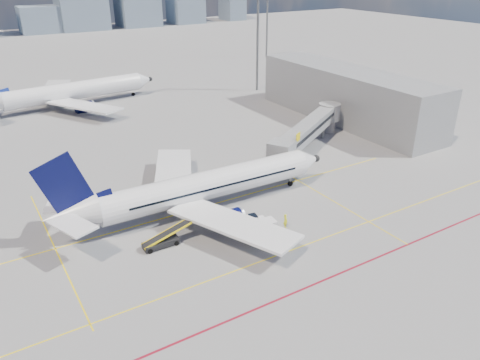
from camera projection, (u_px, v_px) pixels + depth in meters
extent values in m
plane|color=slate|center=(246.00, 231.00, 55.17)|extent=(420.00, 420.00, 0.00)
cube|color=yellow|center=(213.00, 204.00, 61.34)|extent=(60.00, 0.18, 0.01)
cube|color=yellow|center=(276.00, 256.00, 50.55)|extent=(80.00, 0.15, 0.01)
cube|color=yellow|center=(325.00, 196.00, 63.37)|extent=(0.15, 28.00, 0.01)
cube|color=yellow|center=(55.00, 249.00, 51.83)|extent=(0.15, 30.00, 0.01)
cube|color=maroon|center=(311.00, 286.00, 45.92)|extent=(90.00, 0.25, 0.01)
cube|color=#94989D|center=(308.00, 130.00, 76.54)|extent=(20.84, 13.93, 2.60)
cube|color=black|center=(308.00, 128.00, 76.46)|extent=(20.52, 13.82, 0.55)
cube|color=#94989D|center=(281.00, 152.00, 67.65)|extent=(4.49, 4.56, 3.00)
cube|color=black|center=(294.00, 163.00, 72.97)|extent=(2.20, 1.00, 0.70)
cylinder|color=slate|center=(294.00, 155.00, 72.40)|extent=(0.56, 0.56, 2.70)
cylinder|color=slate|center=(323.00, 128.00, 83.55)|extent=(0.60, 0.60, 3.90)
cylinder|color=#94989D|center=(329.00, 112.00, 85.69)|extent=(4.00, 4.00, 3.00)
cylinder|color=slate|center=(328.00, 122.00, 86.51)|extent=(2.40, 2.40, 3.90)
cube|color=yellow|center=(298.00, 137.00, 68.06)|extent=(1.26, 0.82, 1.20)
cube|color=#94989D|center=(347.00, 95.00, 92.11)|extent=(10.00, 42.00, 10.00)
cube|color=black|center=(328.00, 98.00, 89.82)|extent=(0.25, 40.00, 4.50)
cylinder|color=slate|center=(258.00, 38.00, 110.32)|extent=(0.56, 0.56, 25.00)
cylinder|color=slate|center=(267.00, 18.00, 150.12)|extent=(0.56, 0.56, 25.00)
cube|color=slate|center=(43.00, 19.00, 205.97)|extent=(19.53, 12.89, 11.33)
cube|color=slate|center=(186.00, 8.00, 238.30)|extent=(15.59, 15.15, 14.60)
cylinder|color=white|center=(210.00, 184.00, 59.11)|extent=(28.26, 4.31, 3.66)
cone|color=white|center=(309.00, 160.00, 66.34)|extent=(3.47, 3.74, 3.66)
sphere|color=black|center=(316.00, 158.00, 66.94)|extent=(1.06, 1.06, 1.03)
cone|color=white|center=(70.00, 214.00, 51.07)|extent=(6.09, 3.80, 3.66)
cube|color=black|center=(302.00, 158.00, 65.56)|extent=(1.44, 1.44, 0.42)
cube|color=white|center=(174.00, 171.00, 65.50)|extent=(11.05, 16.10, 0.54)
cube|color=white|center=(233.00, 224.00, 52.29)|extent=(10.49, 16.19, 0.54)
cylinder|color=#080B3B|center=(189.00, 185.00, 64.08)|extent=(3.43, 2.24, 2.16)
cylinder|color=#080B3B|center=(228.00, 219.00, 55.57)|extent=(3.43, 2.24, 2.16)
cylinder|color=silver|center=(201.00, 182.00, 64.90)|extent=(0.38, 2.22, 2.22)
cylinder|color=silver|center=(241.00, 215.00, 56.38)|extent=(0.38, 2.22, 2.22)
cube|color=#080B3B|center=(66.00, 188.00, 49.69)|extent=(6.44, 0.45, 8.01)
cube|color=#080B3B|center=(90.00, 202.00, 51.68)|extent=(5.30, 0.40, 2.02)
cube|color=white|center=(61.00, 202.00, 53.11)|extent=(4.67, 5.95, 0.21)
cube|color=white|center=(72.00, 225.00, 48.41)|extent=(4.49, 5.92, 0.21)
cylinder|color=slate|center=(290.00, 180.00, 65.94)|extent=(0.29, 0.29, 1.80)
cylinder|color=black|center=(290.00, 183.00, 66.16)|extent=(0.77, 0.30, 0.76)
cylinder|color=slate|center=(196.00, 196.00, 61.65)|extent=(0.33, 0.33, 1.60)
cylinder|color=black|center=(196.00, 198.00, 61.78)|extent=(1.01, 0.67, 1.00)
cylinder|color=slate|center=(213.00, 212.00, 57.84)|extent=(0.33, 0.33, 1.60)
cylinder|color=black|center=(213.00, 214.00, 57.96)|extent=(1.01, 0.67, 1.00)
cube|color=black|center=(207.00, 177.00, 60.62)|extent=(23.11, 0.63, 0.24)
cube|color=black|center=(220.00, 187.00, 57.79)|extent=(23.11, 0.63, 0.24)
cylinder|color=white|center=(75.00, 91.00, 102.02)|extent=(30.25, 6.93, 3.90)
cone|color=white|center=(145.00, 80.00, 111.29)|extent=(3.98, 4.25, 3.90)
sphere|color=black|center=(150.00, 79.00, 112.06)|extent=(1.21, 1.21, 1.10)
cube|color=black|center=(140.00, 78.00, 110.34)|extent=(1.65, 1.65, 0.45)
cube|color=white|center=(56.00, 88.00, 108.12)|extent=(10.10, 17.31, 0.58)
cube|color=white|center=(84.00, 106.00, 95.18)|extent=(12.73, 16.91, 0.58)
cylinder|color=#080B3B|center=(65.00, 96.00, 106.90)|extent=(3.82, 2.65, 2.30)
cylinder|color=#080B3B|center=(84.00, 107.00, 98.57)|extent=(3.82, 2.65, 2.30)
cylinder|color=silver|center=(74.00, 95.00, 107.95)|extent=(0.59, 2.38, 2.36)
cylinder|color=silver|center=(93.00, 106.00, 99.61)|extent=(0.59, 2.38, 2.36)
cylinder|color=black|center=(68.00, 101.00, 104.53)|extent=(1.06, 0.75, 1.00)
cylinder|color=black|center=(77.00, 106.00, 100.79)|extent=(1.06, 0.75, 1.00)
cylinder|color=black|center=(133.00, 94.00, 110.71)|extent=(0.78, 0.36, 0.76)
cube|color=white|center=(256.00, 222.00, 55.99)|extent=(2.49, 1.66, 0.83)
cube|color=white|center=(253.00, 218.00, 55.60)|extent=(1.25, 1.37, 0.62)
cube|color=black|center=(253.00, 217.00, 55.51)|extent=(1.14, 1.30, 0.36)
cylinder|color=black|center=(251.00, 228.00, 55.36)|extent=(0.62, 0.34, 0.58)
cylinder|color=black|center=(248.00, 223.00, 56.33)|extent=(0.62, 0.34, 0.58)
cylinder|color=black|center=(264.00, 225.00, 55.90)|extent=(0.62, 0.34, 0.58)
cylinder|color=black|center=(261.00, 221.00, 56.87)|extent=(0.62, 0.34, 0.58)
cube|color=black|center=(260.00, 235.00, 53.69)|extent=(4.03, 2.15, 0.19)
cube|color=white|center=(253.00, 230.00, 52.92)|extent=(1.84, 1.79, 1.66)
cube|color=white|center=(268.00, 227.00, 53.65)|extent=(1.84, 1.79, 1.66)
cylinder|color=black|center=(251.00, 243.00, 52.57)|extent=(0.36, 0.19, 0.34)
cylinder|color=black|center=(246.00, 237.00, 53.80)|extent=(0.36, 0.19, 0.34)
cylinder|color=black|center=(275.00, 237.00, 53.72)|extent=(0.36, 0.19, 0.34)
cylinder|color=black|center=(269.00, 231.00, 54.95)|extent=(0.36, 0.19, 0.34)
cube|color=black|center=(161.00, 243.00, 52.05)|extent=(4.08, 1.51, 0.68)
cube|color=black|center=(167.00, 233.00, 51.98)|extent=(5.81, 1.05, 1.78)
cube|color=yellow|center=(165.00, 231.00, 52.39)|extent=(5.82, 0.16, 1.86)
cube|color=yellow|center=(169.00, 236.00, 51.56)|extent=(5.82, 0.16, 1.86)
cylinder|color=black|center=(150.00, 251.00, 50.87)|extent=(0.58, 0.24, 0.58)
cylinder|color=black|center=(146.00, 245.00, 51.92)|extent=(0.58, 0.24, 0.58)
cylinder|color=black|center=(176.00, 243.00, 52.30)|extent=(0.58, 0.24, 0.58)
cylinder|color=black|center=(172.00, 238.00, 53.35)|extent=(0.58, 0.24, 0.58)
imported|color=yellow|center=(285.00, 221.00, 55.64)|extent=(0.47, 0.68, 1.79)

